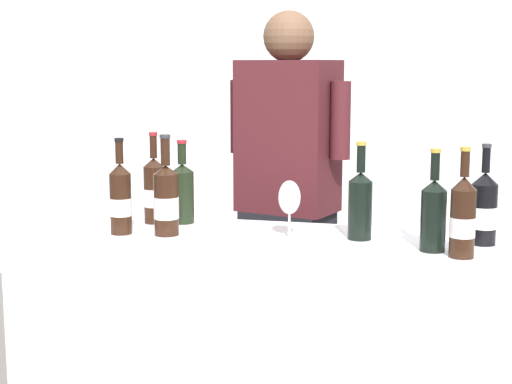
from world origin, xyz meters
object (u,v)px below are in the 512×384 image
wine_bottle_0 (121,199)px  wine_bottle_7 (484,209)px  wine_bottle_6 (182,191)px  wine_glass (289,199)px  wine_bottle_1 (463,217)px  wine_bottle_2 (433,213)px  wine_bottle_3 (166,200)px  wine_bottle_4 (360,203)px  wine_bottle_5 (154,190)px  person_server (288,228)px

wine_bottle_0 → wine_bottle_7: wine_bottle_0 is taller
wine_bottle_6 → wine_glass: 0.46m
wine_bottle_1 → wine_bottle_2: size_ratio=1.04×
wine_bottle_3 → wine_bottle_4: 0.65m
wine_bottle_0 → wine_bottle_1: (1.12, -0.07, 0.00)m
wine_bottle_4 → wine_bottle_7: same height
wine_bottle_1 → wine_glass: 0.57m
wine_bottle_4 → wine_glass: 0.23m
wine_bottle_0 → wine_glass: (0.57, 0.07, 0.01)m
wine_bottle_4 → wine_bottle_1: bearing=-28.3°
wine_bottle_2 → wine_bottle_5: bearing=168.2°
wine_bottle_5 → person_server: person_server is taller
wine_bottle_2 → wine_bottle_4: wine_bottle_4 is taller
wine_bottle_3 → wine_bottle_7: size_ratio=1.05×
wine_bottle_4 → wine_bottle_3: bearing=-172.0°
wine_bottle_0 → person_server: 0.86m
wine_bottle_1 → wine_bottle_7: wine_bottle_1 is taller
wine_bottle_0 → wine_bottle_2: 1.04m
wine_bottle_1 → person_server: (-0.69, 0.77, -0.23)m
wine_bottle_2 → wine_bottle_4: size_ratio=0.98×
wine_bottle_5 → wine_bottle_6: size_ratio=1.09×
wine_bottle_3 → person_server: 0.77m
wine_bottle_0 → wine_bottle_7: (1.19, 0.13, -0.01)m
wine_bottle_3 → wine_bottle_4: bearing=8.0°
wine_bottle_5 → wine_bottle_1: bearing=-13.9°
wine_bottle_0 → wine_bottle_2: bearing=-0.3°
wine_glass → person_server: bearing=101.9°
wine_glass → wine_bottle_2: bearing=-8.9°
wine_bottle_5 → wine_glass: wine_bottle_5 is taller
wine_bottle_7 → wine_bottle_0: bearing=-173.8°
wine_bottle_5 → wine_glass: size_ratio=1.71×
wine_bottle_1 → wine_bottle_4: 0.37m
wine_bottle_0 → wine_bottle_6: bearing=57.9°
wine_bottle_2 → wine_bottle_3: (-0.88, 0.02, 0.00)m
person_server → wine_bottle_1: bearing=-48.2°
wine_bottle_1 → wine_bottle_4: bearing=151.7°
wine_bottle_2 → wine_glass: (-0.47, 0.07, 0.01)m
wine_bottle_6 → person_server: person_server is taller
wine_bottle_7 → wine_bottle_2: bearing=-138.8°
wine_bottle_6 → wine_glass: size_ratio=1.56×
person_server → wine_bottle_4: bearing=-58.6°
wine_bottle_5 → person_server: bearing=51.9°
wine_bottle_2 → wine_bottle_6: 0.93m
wine_bottle_3 → wine_bottle_5: 0.22m
wine_bottle_6 → wine_bottle_7: bearing=-5.3°
wine_bottle_6 → wine_bottle_7: size_ratio=0.93×
wine_bottle_0 → wine_bottle_7: bearing=6.2°
wine_bottle_3 → wine_bottle_7: wine_bottle_3 is taller
wine_bottle_3 → wine_bottle_6: bearing=94.0°
wine_bottle_3 → wine_glass: bearing=6.9°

